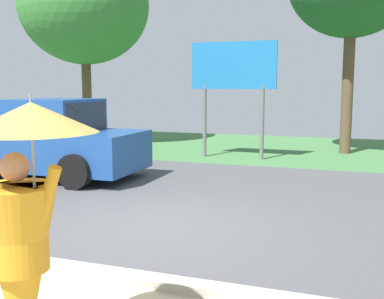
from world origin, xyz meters
name	(u,v)px	position (x,y,z in m)	size (l,w,h in m)	color
ground_plane	(210,190)	(0.00, 2.95, -0.05)	(40.00, 22.00, 0.20)	#4C4C4F
monk_pedestrian	(22,234)	(0.58, -3.71, 1.08)	(1.05, 0.95, 2.13)	orange
pickup_truck	(39,141)	(-4.34, 2.87, 0.87)	(5.20, 2.28, 1.88)	#1E478C
roadside_billboard	(233,74)	(-0.60, 7.22, 2.55)	(2.60, 0.12, 3.50)	slate
tree_center_back	(84,5)	(-6.87, 9.11, 5.19)	(4.85, 4.85, 7.41)	brown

